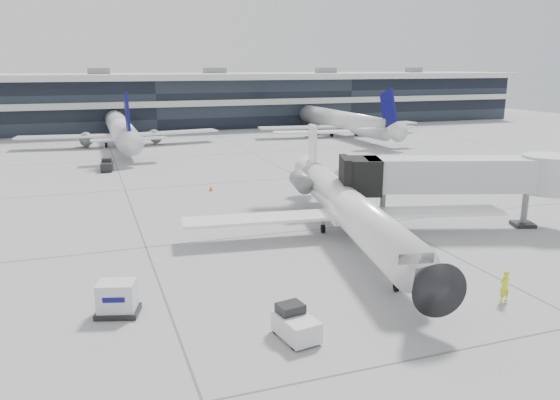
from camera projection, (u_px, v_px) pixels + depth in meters
name	position (u px, v px, depth m)	size (l,w,h in m)	color
ground	(276.00, 234.00, 42.98)	(220.00, 220.00, 0.00)	gray
terminal	(150.00, 103.00, 116.75)	(170.00, 22.00, 10.00)	black
bg_jet_center	(122.00, 145.00, 90.65)	(32.00, 40.00, 9.60)	silver
bg_jet_right	(339.00, 135.00, 103.71)	(32.00, 40.00, 9.60)	silver
regional_jet	(347.00, 205.00, 41.75)	(25.03, 31.21, 7.24)	white
jet_bridge	(466.00, 175.00, 43.89)	(17.98, 8.77, 5.90)	#AEB0B3
ramp_worker	(504.00, 286.00, 30.42)	(0.67, 0.44, 1.84)	#DAFF1A
baggage_tug	(295.00, 324.00, 26.39)	(1.85, 2.69, 1.58)	silver
cargo_uld	(117.00, 299.00, 28.81)	(2.58, 2.20, 1.80)	black
traffic_cone	(211.00, 188.00, 57.54)	(0.48, 0.48, 0.58)	#FF4E0D
far_tug	(107.00, 166.00, 68.37)	(1.67, 2.53, 1.52)	black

